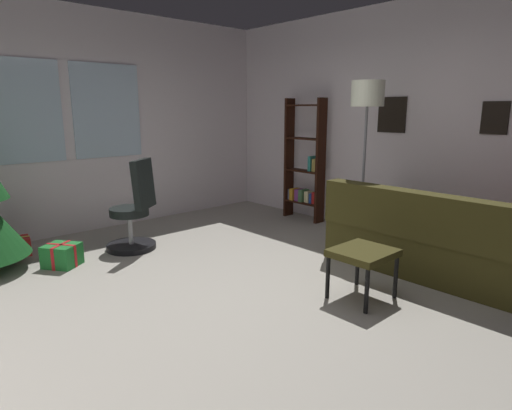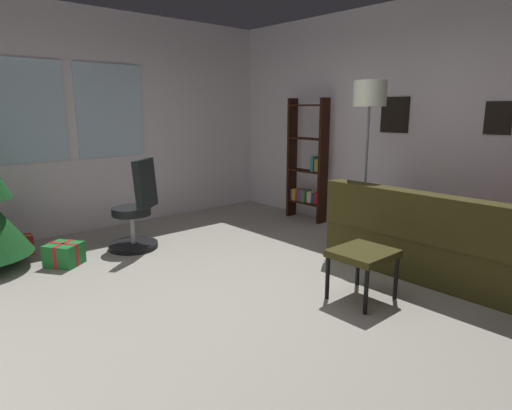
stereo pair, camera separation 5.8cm
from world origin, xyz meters
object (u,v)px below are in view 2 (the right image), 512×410
(couch, at_px, (458,244))
(gift_box_green, at_px, (64,254))
(floor_lamp, at_px, (369,106))
(bookshelf, at_px, (307,167))
(footstool, at_px, (363,257))
(gift_box_red, at_px, (22,245))
(office_chair, at_px, (136,215))

(couch, height_order, gift_box_green, couch)
(floor_lamp, bearing_deg, bookshelf, 70.73)
(gift_box_green, xyz_separation_m, bookshelf, (3.32, -0.37, 0.66))
(footstool, distance_m, gift_box_red, 3.71)
(footstool, height_order, floor_lamp, floor_lamp)
(gift_box_red, bearing_deg, footstool, -59.87)
(couch, distance_m, footstool, 1.25)
(couch, bearing_deg, floor_lamp, 88.97)
(couch, height_order, office_chair, office_chair)
(bookshelf, bearing_deg, couch, -101.05)
(footstool, distance_m, office_chair, 2.65)
(floor_lamp, bearing_deg, gift_box_green, 149.89)
(footstool, relative_size, bookshelf, 0.28)
(gift_box_green, distance_m, office_chair, 0.88)
(couch, relative_size, office_chair, 1.97)
(gift_box_red, height_order, bookshelf, bookshelf)
(office_chair, distance_m, floor_lamp, 2.90)
(gift_box_green, bearing_deg, office_chair, -0.27)
(footstool, relative_size, floor_lamp, 0.26)
(gift_box_red, height_order, floor_lamp, floor_lamp)
(couch, distance_m, gift_box_green, 3.99)
(floor_lamp, bearing_deg, footstool, -145.13)
(office_chair, relative_size, floor_lamp, 0.55)
(couch, height_order, floor_lamp, floor_lamp)
(footstool, height_order, office_chair, office_chair)
(couch, height_order, gift_box_red, couch)
(gift_box_red, xyz_separation_m, bookshelf, (3.55, -1.05, 0.67))
(bookshelf, bearing_deg, gift_box_red, 163.60)
(couch, xyz_separation_m, office_chair, (-2.02, 2.79, 0.11))
(office_chair, bearing_deg, footstool, -72.38)
(couch, relative_size, bookshelf, 1.19)
(gift_box_green, distance_m, bookshelf, 3.40)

